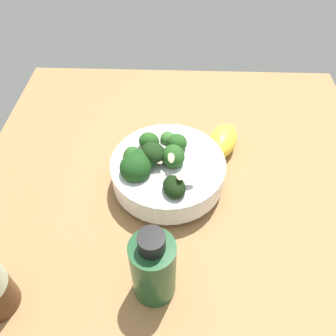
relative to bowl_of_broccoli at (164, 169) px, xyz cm
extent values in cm
cube|color=#996D42|center=(-2.40, -0.25, -5.67)|extent=(68.57, 68.57, 3.57)
cylinder|color=white|center=(-0.56, -0.10, -3.23)|extent=(9.84, 9.84, 1.31)
cylinder|color=white|center=(-0.56, -0.10, -0.61)|extent=(17.89, 17.89, 3.93)
cylinder|color=silver|center=(-0.56, -0.10, 0.96)|extent=(14.56, 14.56, 0.80)
cylinder|color=#4A8F3C|center=(-1.88, -3.38, 0.74)|extent=(1.83, 1.92, 1.68)
ellipsoid|color=#23511C|center=(-1.88, -3.38, 2.48)|extent=(3.53, 4.13, 3.77)
cylinder|color=#2F662B|center=(-1.32, 0.10, 0.98)|extent=(1.66, 1.79, 1.53)
ellipsoid|color=#23511C|center=(-1.32, 0.10, 2.65)|extent=(4.52, 5.32, 4.82)
cylinder|color=#3C7A32|center=(-1.64, 5.32, 0.64)|extent=(1.87, 1.94, 1.32)
ellipsoid|color=black|center=(-1.64, 5.32, 2.14)|extent=(4.49, 5.30, 3.67)
cylinder|color=#4A8F3C|center=(3.44, 0.75, 0.94)|extent=(1.98, 1.90, 1.36)
ellipsoid|color=#194216|center=(3.44, 0.75, 2.51)|extent=(4.61, 4.22, 4.33)
cylinder|color=#4A8F3C|center=(-0.34, -5.02, 0.57)|extent=(1.35, 1.24, 1.29)
ellipsoid|color=#386B2B|center=(-0.34, -5.02, 1.82)|extent=(3.13, 3.62, 3.02)
cylinder|color=#3C7A32|center=(3.79, 0.20, 0.61)|extent=(1.24, 1.53, 1.51)
ellipsoid|color=#2D6023|center=(3.79, 0.20, 1.93)|extent=(4.12, 3.78, 3.27)
cylinder|color=#4A8F3C|center=(1.63, -0.38, 1.74)|extent=(1.65, 1.59, 1.58)
ellipsoid|color=black|center=(1.63, -0.38, 3.31)|extent=(5.87, 5.47, 4.28)
cylinder|color=#4A8F3C|center=(4.77, -0.30, 0.53)|extent=(1.32, 1.23, 1.35)
ellipsoid|color=#23511C|center=(4.77, -0.30, 2.18)|extent=(4.60, 4.93, 4.31)
cylinder|color=#4A8F3C|center=(2.57, -3.56, 0.76)|extent=(1.69, 1.90, 1.79)
ellipsoid|color=#23511C|center=(2.57, -3.56, 2.44)|extent=(4.44, 3.56, 4.36)
cylinder|color=#589D47|center=(4.17, 2.09, 0.47)|extent=(1.92, 2.02, 2.03)
ellipsoid|color=#194216|center=(4.17, 2.09, 2.43)|extent=(6.47, 7.10, 5.25)
cylinder|color=#589D47|center=(4.65, 0.16, 0.29)|extent=(1.55, 1.35, 1.31)
ellipsoid|color=black|center=(4.65, 0.16, 1.61)|extent=(4.47, 4.27, 3.12)
ellipsoid|color=#DBBC84|center=(0.97, 0.99, 2.93)|extent=(2.03, 1.91, 0.32)
ellipsoid|color=#DBBC84|center=(-3.89, 3.96, 3.48)|extent=(1.97, 1.35, 0.82)
ellipsoid|color=#DBBC84|center=(-1.06, 1.32, 3.95)|extent=(1.22, 1.86, 0.95)
ellipsoid|color=#DBBC84|center=(-2.76, 4.90, 3.97)|extent=(1.21, 1.93, 0.92)
ellipsoid|color=yellow|center=(-9.89, -8.52, -1.66)|extent=(7.24, 9.29, 4.45)
cylinder|color=#194723|center=(0.54, 17.37, 1.34)|extent=(5.42, 5.42, 10.46)
cylinder|color=black|center=(0.54, 17.37, 7.68)|extent=(3.05, 3.05, 2.20)
camera|label=1|loc=(-1.85, 35.35, 39.37)|focal=36.16mm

